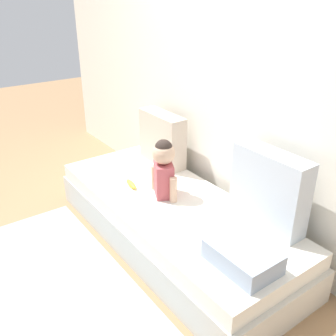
{
  "coord_description": "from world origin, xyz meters",
  "views": [
    {
      "loc": [
        1.98,
        -1.46,
        1.83
      ],
      "look_at": [
        -0.06,
        0.0,
        0.62
      ],
      "focal_mm": 40.55,
      "sensor_mm": 36.0,
      "label": 1
    }
  ],
  "objects_px": {
    "throw_pillow_left": "(162,139)",
    "throw_pillow_right": "(269,189)",
    "banana": "(131,184)",
    "couch": "(172,221)",
    "toddler": "(164,166)",
    "folded_blanket": "(242,257)"
  },
  "relations": [
    {
      "from": "throw_pillow_left",
      "to": "throw_pillow_right",
      "type": "distance_m",
      "value": 1.21
    },
    {
      "from": "banana",
      "to": "folded_blanket",
      "type": "relative_size",
      "value": 0.42
    },
    {
      "from": "toddler",
      "to": "couch",
      "type": "bearing_deg",
      "value": -0.95
    },
    {
      "from": "throw_pillow_right",
      "to": "banana",
      "type": "xyz_separation_m",
      "value": [
        -0.98,
        -0.47,
        -0.24
      ]
    },
    {
      "from": "throw_pillow_left",
      "to": "throw_pillow_right",
      "type": "height_order",
      "value": "throw_pillow_right"
    },
    {
      "from": "throw_pillow_left",
      "to": "folded_blanket",
      "type": "relative_size",
      "value": 1.26
    },
    {
      "from": "couch",
      "to": "toddler",
      "type": "height_order",
      "value": "toddler"
    },
    {
      "from": "throw_pillow_left",
      "to": "throw_pillow_right",
      "type": "bearing_deg",
      "value": 0.0
    },
    {
      "from": "toddler",
      "to": "throw_pillow_right",
      "type": "bearing_deg",
      "value": 24.83
    },
    {
      "from": "throw_pillow_left",
      "to": "throw_pillow_right",
      "type": "xyz_separation_m",
      "value": [
        1.21,
        0.0,
        0.03
      ]
    },
    {
      "from": "couch",
      "to": "toddler",
      "type": "xyz_separation_m",
      "value": [
        -0.11,
        0.0,
        0.43
      ]
    },
    {
      "from": "throw_pillow_left",
      "to": "couch",
      "type": "bearing_deg",
      "value": -28.81
    },
    {
      "from": "couch",
      "to": "banana",
      "type": "xyz_separation_m",
      "value": [
        -0.37,
        -0.13,
        0.21
      ]
    },
    {
      "from": "throw_pillow_left",
      "to": "toddler",
      "type": "relative_size",
      "value": 1.11
    },
    {
      "from": "throw_pillow_right",
      "to": "folded_blanket",
      "type": "bearing_deg",
      "value": -63.93
    },
    {
      "from": "banana",
      "to": "folded_blanket",
      "type": "distance_m",
      "value": 1.2
    },
    {
      "from": "couch",
      "to": "throw_pillow_right",
      "type": "bearing_deg",
      "value": 28.81
    },
    {
      "from": "throw_pillow_right",
      "to": "banana",
      "type": "relative_size",
      "value": 3.19
    },
    {
      "from": "toddler",
      "to": "folded_blanket",
      "type": "distance_m",
      "value": 0.96
    },
    {
      "from": "couch",
      "to": "folded_blanket",
      "type": "relative_size",
      "value": 5.51
    },
    {
      "from": "toddler",
      "to": "folded_blanket",
      "type": "bearing_deg",
      "value": -6.74
    },
    {
      "from": "couch",
      "to": "throw_pillow_left",
      "type": "xyz_separation_m",
      "value": [
        -0.61,
        0.33,
        0.42
      ]
    }
  ]
}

